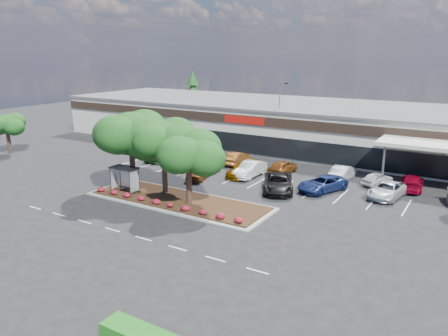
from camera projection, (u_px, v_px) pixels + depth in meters
The scene contains 29 objects.
ground at pixel (168, 220), 36.44m from camera, with size 160.00×160.00×0.00m, color black.
retail_store at pixel (314, 126), 63.55m from camera, with size 80.40×25.20×6.25m.
landscape_island at pixel (178, 201), 40.71m from camera, with size 18.00×6.00×0.26m.
lane_markings at pixel (230, 187), 45.10m from camera, with size 33.12×20.06×0.01m.
shrub_row at pixel (164, 203), 38.88m from camera, with size 17.00×0.80×0.50m, color maroon, non-canonical shape.
bus_shelter at pixel (125, 172), 42.05m from camera, with size 2.75×1.55×2.59m.
island_tree_west at pixel (132, 150), 43.09m from camera, with size 7.20×7.20×7.89m, color #143B0F, non-canonical shape.
island_tree_mid at pixel (164, 155), 41.98m from camera, with size 6.60×6.60×7.32m, color #143B0F, non-canonical shape.
island_tree_east at pixel (189, 168), 38.83m from camera, with size 5.80×5.80×6.50m, color #143B0F, non-canonical shape.
tree_west_far at pixel (8, 133), 59.43m from camera, with size 4.80×4.80×5.61m, color #143B0F, non-canonical shape.
conifer_north_west at pixel (193, 95), 88.18m from camera, with size 4.40×4.40×10.00m, color #143B0F.
person_waiting at pixel (116, 181), 43.56m from camera, with size 0.59×0.39×1.63m, color #594C47.
light_pole at pixel (279, 121), 59.77m from camera, with size 1.43×0.69×9.73m.
survey_stake at pixel (284, 246), 29.96m from camera, with size 0.08×0.14×1.03m.
car_0 at pixel (158, 154), 56.27m from camera, with size 2.48×5.39×1.50m, color #14411B.
car_1 at pixel (194, 159), 53.73m from camera, with size 1.53×4.38×1.44m, color black.
car_2 at pixel (200, 171), 48.13m from camera, with size 1.87×4.64×1.58m, color brown.
car_3 at pixel (250, 169), 48.79m from camera, with size 1.79×5.12×1.69m, color silver.
car_4 at pixel (243, 170), 49.02m from camera, with size 2.09×5.14×1.49m, color #6B4102.
car_5 at pixel (278, 183), 43.68m from camera, with size 2.83×6.13×1.70m, color black.
car_6 at pixel (322, 184), 43.68m from camera, with size 2.55×5.54×1.54m, color navy.
car_7 at pixel (387, 190), 41.78m from camera, with size 2.47×5.36×1.49m, color #B4BBC1.
car_9 at pixel (204, 153), 56.97m from camera, with size 2.37×5.15×1.43m, color maroon.
car_10 at pixel (202, 152), 57.51m from camera, with size 2.09×5.13×1.49m, color black.
car_11 at pixel (237, 158), 54.16m from camera, with size 1.67×4.78×1.57m, color brown.
car_13 at pixel (282, 167), 49.95m from camera, with size 1.89×4.70×1.60m, color brown.
car_14 at pixel (343, 172), 47.67m from camera, with size 1.69×4.86×1.60m, color #A5ABB0.
car_15 at pixel (377, 179), 45.77m from camera, with size 1.60×3.98×1.35m, color silver.
car_16 at pixel (412, 182), 44.25m from camera, with size 2.12×5.21×1.51m, color maroon.
Camera 1 is at (21.73, -26.67, 13.58)m, focal length 35.00 mm.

